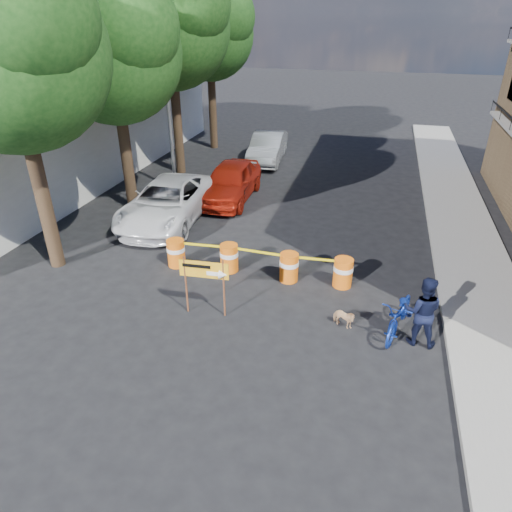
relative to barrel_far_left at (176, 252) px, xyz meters
The scene contains 19 objects.
ground 4.26m from the barrel_far_left, 44.17° to the right, with size 120.00×120.00×0.00m, color black.
sidewalk_east 9.74m from the barrel_far_left, 18.25° to the left, with size 2.40×40.00×0.15m, color gray.
white_building 12.46m from the barrel_far_left, 144.72° to the left, with size 8.00×22.00×6.00m, color silver.
tree_near 7.02m from the barrel_far_left, 165.56° to the right, with size 5.46×5.20×9.15m.
tree_mid_a 7.79m from the barrel_far_left, 132.40° to the left, with size 5.25×5.00×8.68m.
tree_mid_b 11.60m from the barrel_far_left, 112.20° to the left, with size 5.67×5.40×9.62m.
tree_far 15.62m from the barrel_far_left, 104.75° to the left, with size 5.04×4.80×8.84m.
streetlamp 8.15m from the barrel_far_left, 113.86° to the left, with size 1.25×0.18×8.00m.
barrel_far_left is the anchor object (origin of this frame).
barrel_mid_left 1.75m from the barrel_far_left, ahead, with size 0.58×0.58×0.90m.
barrel_mid_right 3.67m from the barrel_far_left, ahead, with size 0.58×0.58×0.90m.
barrel_far_right 5.28m from the barrel_far_left, ahead, with size 0.58×0.58×0.90m.
detour_sign 3.12m from the barrel_far_left, 48.18° to the right, with size 1.32×0.26×1.70m.
pedestrian 7.63m from the barrel_far_left, 15.53° to the right, with size 0.90×0.70×1.84m, color black.
bicycle 7.13m from the barrel_far_left, 14.29° to the right, with size 0.72×1.09×2.07m, color #1433A7.
dog 5.83m from the barrel_far_left, 19.06° to the right, with size 0.29×0.65×0.54m, color #E5B783.
suv_white 3.69m from the barrel_far_left, 118.61° to the left, with size 2.58×5.61×1.56m, color silver.
sedan_red 6.09m from the barrel_far_left, 91.29° to the left, with size 1.91×4.74×1.62m, color #A41D0D.
sedan_silver 12.07m from the barrel_far_left, 89.80° to the left, with size 1.60×4.60×1.51m, color #A8ABB0.
Camera 1 is at (2.79, -8.82, 7.27)m, focal length 32.00 mm.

